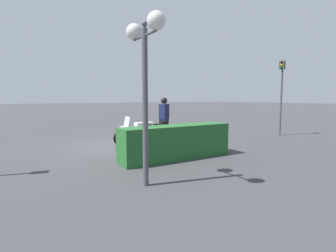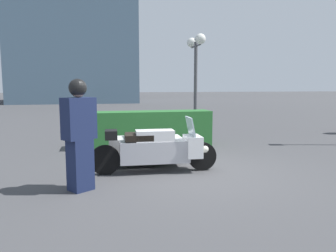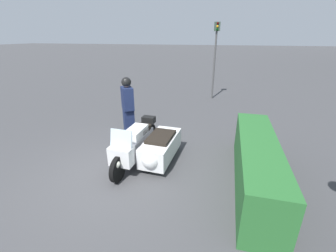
{
  "view_description": "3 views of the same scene",
  "coord_description": "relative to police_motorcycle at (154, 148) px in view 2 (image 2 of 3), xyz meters",
  "views": [
    {
      "loc": [
        4.03,
        9.76,
        1.89
      ],
      "look_at": [
        -1.43,
        0.91,
        0.75
      ],
      "focal_mm": 28.0,
      "sensor_mm": 36.0,
      "label": 1
    },
    {
      "loc": [
        -1.89,
        -6.28,
        1.79
      ],
      "look_at": [
        -0.27,
        1.05,
        0.85
      ],
      "focal_mm": 35.0,
      "sensor_mm": 36.0,
      "label": 2
    },
    {
      "loc": [
        4.11,
        2.35,
        3.06
      ],
      "look_at": [
        -1.55,
        0.85,
        0.7
      ],
      "focal_mm": 24.0,
      "sensor_mm": 36.0,
      "label": 3
    }
  ],
  "objects": [
    {
      "name": "officer_rider",
      "position": [
        -1.48,
        -1.21,
        0.55
      ],
      "size": [
        0.6,
        0.55,
        1.9
      ],
      "rotation": [
        0.0,
        0.0,
        2.19
      ],
      "color": "#192347",
      "rests_on": "ground"
    },
    {
      "name": "police_motorcycle",
      "position": [
        0.0,
        0.0,
        0.0
      ],
      "size": [
        2.62,
        1.31,
        1.14
      ],
      "rotation": [
        0.0,
        0.0,
        -0.04
      ],
      "color": "black",
      "rests_on": "ground"
    },
    {
      "name": "ground_plane",
      "position": [
        0.69,
        -0.57,
        -0.45
      ],
      "size": [
        160.0,
        160.0,
        0.0
      ],
      "primitive_type": "plane",
      "color": "#424244"
    },
    {
      "name": "hedge_bush_curbside",
      "position": [
        0.31,
        2.54,
        0.07
      ],
      "size": [
        3.63,
        0.77,
        1.04
      ],
      "primitive_type": "cube",
      "color": "#28662D",
      "rests_on": "ground"
    },
    {
      "name": "twin_lamp_post",
      "position": [
        2.25,
        4.28,
        2.3
      ],
      "size": [
        0.35,
        1.35,
        3.5
      ],
      "color": "#4C4C51",
      "rests_on": "ground"
    }
  ]
}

